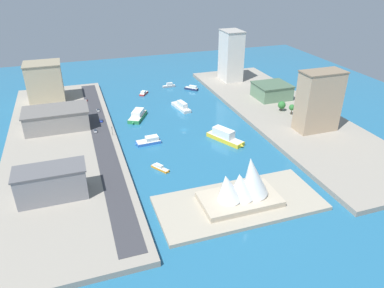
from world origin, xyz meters
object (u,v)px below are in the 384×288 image
(water_taxi_orange, at_px, (160,168))
(carpark_squat_concrete, at_px, (57,118))
(ferry_green_doubledeck, at_px, (138,115))
(hotel_broad_white, at_px, (231,56))
(apartment_midrise_tan, at_px, (319,101))
(sedan_silver, at_px, (95,131))
(traffic_light_waterfront, at_px, (112,130))
(opera_landmark, at_px, (242,186))
(hatchback_blue, at_px, (101,120))
(ferry_yellow_fast, at_px, (225,136))
(van_white, at_px, (98,110))
(ferry_white_commuter, at_px, (181,106))
(catamaran_blue, at_px, (149,141))
(office_block_beige, at_px, (45,82))
(tugboat_red, at_px, (144,93))
(patrol_launch_navy, at_px, (192,88))
(yacht_sleek_gray, at_px, (169,86))
(pickup_red, at_px, (86,100))
(terminal_long_green, at_px, (272,91))
(warehouse_low_gray, at_px, (52,183))

(water_taxi_orange, relative_size, carpark_squat_concrete, 0.28)
(ferry_green_doubledeck, distance_m, hotel_broad_white, 120.46)
(apartment_midrise_tan, xyz_separation_m, sedan_silver, (145.59, -44.07, -19.82))
(traffic_light_waterfront, height_order, opera_landmark, opera_landmark)
(hatchback_blue, bearing_deg, hotel_broad_white, -154.56)
(ferry_yellow_fast, bearing_deg, van_white, -43.81)
(ferry_white_commuter, relative_size, ferry_yellow_fast, 0.91)
(catamaran_blue, relative_size, office_block_beige, 0.55)
(water_taxi_orange, distance_m, traffic_light_waterfront, 52.53)
(tugboat_red, bearing_deg, ferry_white_commuter, 115.95)
(patrol_launch_navy, xyz_separation_m, yacht_sleek_gray, (17.85, -14.18, -0.08))
(patrol_launch_navy, height_order, hatchback_blue, hatchback_blue)
(office_block_beige, height_order, pickup_red, office_block_beige)
(apartment_midrise_tan, bearing_deg, carpark_squat_concrete, -19.62)
(ferry_white_commuter, xyz_separation_m, apartment_midrise_tan, (-74.75, 73.01, 21.49))
(van_white, bearing_deg, yacht_sleek_gray, -146.20)
(sedan_silver, xyz_separation_m, pickup_red, (1.53, -64.60, -0.06))
(water_taxi_orange, xyz_separation_m, traffic_light_waterfront, (20.54, -47.94, 6.30))
(yacht_sleek_gray, distance_m, apartment_midrise_tan, 148.40)
(patrol_launch_navy, xyz_separation_m, hatchback_blue, (88.15, 53.82, 2.36))
(ferry_white_commuter, distance_m, traffic_light_waterfront, 71.31)
(ferry_green_doubledeck, bearing_deg, apartment_midrise_tan, 149.69)
(terminal_long_green, distance_m, pickup_red, 156.64)
(sedan_silver, bearing_deg, hotel_broad_white, -149.83)
(hotel_broad_white, relative_size, hatchback_blue, 9.21)
(water_taxi_orange, distance_m, sedan_silver, 64.81)
(patrol_launch_navy, bearing_deg, opera_landmark, 79.26)
(ferry_white_commuter, height_order, hotel_broad_white, hotel_broad_white)
(water_taxi_orange, bearing_deg, sedan_silver, -61.27)
(patrol_launch_navy, height_order, opera_landmark, opera_landmark)
(ferry_white_commuter, relative_size, patrol_launch_navy, 2.11)
(pickup_red, bearing_deg, yacht_sleek_gray, -165.17)
(ferry_green_doubledeck, relative_size, water_taxi_orange, 1.99)
(ferry_green_doubledeck, height_order, water_taxi_orange, ferry_green_doubledeck)
(ferry_white_commuter, bearing_deg, van_white, -7.91)
(warehouse_low_gray, bearing_deg, opera_landmark, 159.65)
(pickup_red, bearing_deg, van_white, 105.12)
(ferry_green_doubledeck, height_order, traffic_light_waterfront, traffic_light_waterfront)
(ferry_yellow_fast, height_order, terminal_long_green, terminal_long_green)
(pickup_red, distance_m, van_white, 27.56)
(water_taxi_orange, bearing_deg, catamaran_blue, -92.76)
(ferry_yellow_fast, bearing_deg, hotel_broad_white, -115.71)
(carpark_squat_concrete, bearing_deg, ferry_yellow_fast, 154.14)
(ferry_white_commuter, xyz_separation_m, catamaran_blue, (38.05, 50.96, -0.56))
(terminal_long_green, bearing_deg, sedan_silver, 8.19)
(patrol_launch_navy, relative_size, ferry_yellow_fast, 0.43)
(apartment_midrise_tan, distance_m, sedan_silver, 153.40)
(warehouse_low_gray, bearing_deg, ferry_green_doubledeck, -123.47)
(carpark_squat_concrete, height_order, pickup_red, carpark_squat_concrete)
(patrol_launch_navy, xyz_separation_m, terminal_long_green, (-55.00, 49.53, 7.54))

